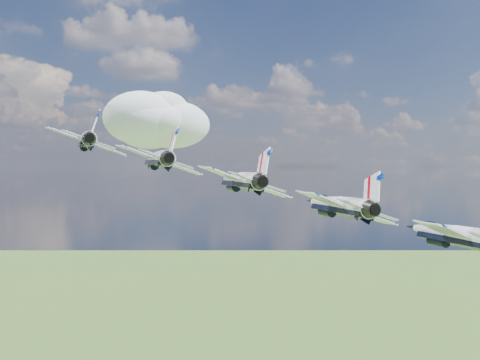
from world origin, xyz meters
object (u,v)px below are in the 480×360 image
object	(u,v)px
jet_0	(87,141)
jet_2	(240,180)
jet_1	(158,159)
jet_4	(452,234)
jet_3	(337,205)

from	to	relation	value
jet_0	jet_2	xyz separation A→B (m)	(17.54, -18.14, -5.51)
jet_1	jet_2	distance (m)	12.92
jet_1	jet_4	xyz separation A→B (m)	(26.31, -27.21, -8.27)
jet_2	jet_1	bearing A→B (deg)	135.34
jet_0	jet_4	xyz separation A→B (m)	(35.09, -36.28, -11.03)
jet_0	jet_3	xyz separation A→B (m)	(26.31, -27.21, -8.27)
jet_1	jet_3	bearing A→B (deg)	-44.66
jet_3	jet_4	bearing A→B (deg)	-44.66
jet_0	jet_4	distance (m)	51.66
jet_1	jet_2	xyz separation A→B (m)	(8.77, -9.07, -2.76)
jet_0	jet_3	bearing A→B (deg)	-44.66
jet_2	jet_4	world-z (taller)	jet_2
jet_1	jet_3	distance (m)	25.83
jet_1	jet_4	size ratio (longest dim) A/B	1.00
jet_0	jet_3	world-z (taller)	jet_0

